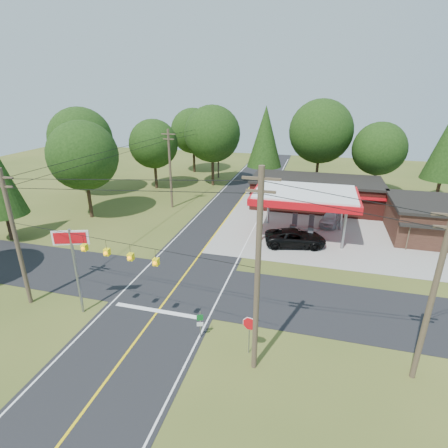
% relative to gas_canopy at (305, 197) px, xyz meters
% --- Properties ---
extents(ground, '(120.00, 120.00, 0.00)m').
position_rel_gas_canopy_xyz_m(ground, '(-9.00, -13.00, -4.27)').
color(ground, '#3E4E1B').
rests_on(ground, ground).
extents(main_highway, '(8.00, 120.00, 0.02)m').
position_rel_gas_canopy_xyz_m(main_highway, '(-9.00, -13.00, -4.26)').
color(main_highway, black).
rests_on(main_highway, ground).
extents(cross_road, '(70.00, 7.00, 0.02)m').
position_rel_gas_canopy_xyz_m(cross_road, '(-9.00, -13.00, -4.25)').
color(cross_road, black).
rests_on(cross_road, ground).
extents(lane_center_yellow, '(0.15, 110.00, 0.00)m').
position_rel_gas_canopy_xyz_m(lane_center_yellow, '(-9.00, -13.00, -4.24)').
color(lane_center_yellow, yellow).
rests_on(lane_center_yellow, main_highway).
extents(gas_canopy, '(10.60, 7.40, 4.88)m').
position_rel_gas_canopy_xyz_m(gas_canopy, '(0.00, 0.00, 0.00)').
color(gas_canopy, gray).
rests_on(gas_canopy, ground).
extents(convenience_store, '(16.40, 7.55, 3.80)m').
position_rel_gas_canopy_xyz_m(convenience_store, '(1.00, 9.98, -2.35)').
color(convenience_store, '#591F19').
rests_on(convenience_store, ground).
extents(utility_pole_near_right, '(1.80, 0.30, 11.50)m').
position_rel_gas_canopy_xyz_m(utility_pole_near_right, '(-1.50, -20.00, 1.69)').
color(utility_pole_near_right, '#473828').
rests_on(utility_pole_near_right, ground).
extents(utility_pole_near_left, '(1.80, 0.30, 10.00)m').
position_rel_gas_canopy_xyz_m(utility_pole_near_left, '(-18.50, -18.00, 0.93)').
color(utility_pole_near_left, '#473828').
rests_on(utility_pole_near_left, ground).
extents(utility_pole_far_left, '(1.80, 0.30, 10.00)m').
position_rel_gas_canopy_xyz_m(utility_pole_far_left, '(-17.00, 5.00, 0.93)').
color(utility_pole_far_left, '#473828').
rests_on(utility_pole_far_left, ground).
extents(utility_pole_right_b, '(1.80, 0.30, 10.00)m').
position_rel_gas_canopy_xyz_m(utility_pole_right_b, '(7.00, -18.50, 0.93)').
color(utility_pole_right_b, '#473828').
rests_on(utility_pole_right_b, ground).
extents(utility_pole_north, '(0.30, 0.30, 9.50)m').
position_rel_gas_canopy_xyz_m(utility_pole_north, '(-15.50, 22.00, 0.48)').
color(utility_pole_north, '#473828').
rests_on(utility_pole_north, ground).
extents(overhead_beacons, '(17.04, 2.04, 1.03)m').
position_rel_gas_canopy_xyz_m(overhead_beacons, '(-10.00, -19.00, 1.95)').
color(overhead_beacons, black).
rests_on(overhead_beacons, ground).
extents(treeline_backdrop, '(70.27, 51.59, 13.30)m').
position_rel_gas_canopy_xyz_m(treeline_backdrop, '(-8.18, 11.01, 3.22)').
color(treeline_backdrop, '#332316').
rests_on(treeline_backdrop, ground).
extents(suv_car, '(7.04, 7.04, 1.66)m').
position_rel_gas_canopy_xyz_m(suv_car, '(-0.50, -3.00, -3.44)').
color(suv_car, black).
rests_on(suv_car, ground).
extents(sedan_car, '(5.46, 5.46, 1.55)m').
position_rel_gas_canopy_xyz_m(sedan_car, '(3.00, 4.00, -3.49)').
color(sedan_car, silver).
rests_on(sedan_car, ground).
extents(big_stop_sign, '(2.24, 0.83, 6.29)m').
position_rel_gas_canopy_xyz_m(big_stop_sign, '(-14.06, -18.01, 0.35)').
color(big_stop_sign, gray).
rests_on(big_stop_sign, ground).
extents(octagonal_stop_sign, '(0.87, 0.18, 2.53)m').
position_rel_gas_canopy_xyz_m(octagonal_stop_sign, '(-2.00, -19.01, -2.37)').
color(octagonal_stop_sign, gray).
rests_on(octagonal_stop_sign, ground).
extents(route_sign_post, '(0.39, 0.16, 1.99)m').
position_rel_gas_canopy_xyz_m(route_sign_post, '(-5.20, -18.47, -3.09)').
color(route_sign_post, gray).
rests_on(route_sign_post, ground).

